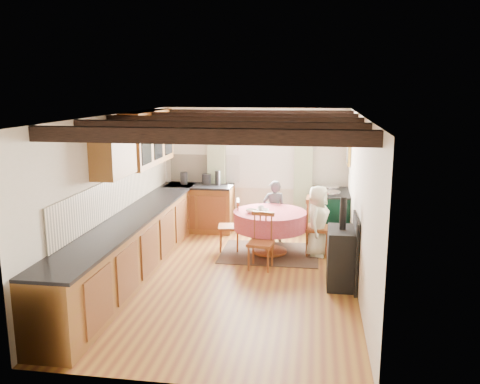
% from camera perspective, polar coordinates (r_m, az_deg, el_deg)
% --- Properties ---
extents(floor, '(3.60, 5.50, 0.00)m').
position_cam_1_polar(floor, '(7.59, -0.92, -9.77)').
color(floor, '#A8752C').
rests_on(floor, ground).
extents(ceiling, '(3.60, 5.50, 0.00)m').
position_cam_1_polar(ceiling, '(7.06, -0.98, 8.64)').
color(ceiling, white).
rests_on(ceiling, ground).
extents(wall_back, '(3.60, 0.00, 2.40)m').
position_cam_1_polar(wall_back, '(9.90, 1.69, 2.58)').
color(wall_back, silver).
rests_on(wall_back, ground).
extents(wall_front, '(3.60, 0.00, 2.40)m').
position_cam_1_polar(wall_front, '(4.65, -6.63, -8.32)').
color(wall_front, silver).
rests_on(wall_front, ground).
extents(wall_left, '(0.00, 5.50, 2.40)m').
position_cam_1_polar(wall_left, '(7.73, -14.22, -0.43)').
color(wall_left, silver).
rests_on(wall_left, ground).
extents(wall_right, '(0.00, 5.50, 2.40)m').
position_cam_1_polar(wall_right, '(7.16, 13.40, -1.35)').
color(wall_right, silver).
rests_on(wall_right, ground).
extents(beam_a, '(3.60, 0.16, 0.16)m').
position_cam_1_polar(beam_a, '(5.11, -4.73, 6.35)').
color(beam_a, black).
rests_on(beam_a, ceiling).
extents(beam_b, '(3.60, 0.16, 0.16)m').
position_cam_1_polar(beam_b, '(6.09, -2.56, 7.26)').
color(beam_b, black).
rests_on(beam_b, ceiling).
extents(beam_c, '(3.60, 0.16, 0.16)m').
position_cam_1_polar(beam_c, '(7.07, -0.98, 7.91)').
color(beam_c, black).
rests_on(beam_c, ceiling).
extents(beam_d, '(3.60, 0.16, 0.16)m').
position_cam_1_polar(beam_d, '(8.06, 0.22, 8.39)').
color(beam_d, black).
rests_on(beam_d, ceiling).
extents(beam_e, '(3.60, 0.16, 0.16)m').
position_cam_1_polar(beam_e, '(9.04, 1.15, 8.77)').
color(beam_e, black).
rests_on(beam_e, ceiling).
extents(splash_left, '(0.02, 4.50, 0.55)m').
position_cam_1_polar(splash_left, '(7.99, -13.27, 0.01)').
color(splash_left, beige).
rests_on(splash_left, wall_left).
extents(splash_back, '(1.40, 0.02, 0.55)m').
position_cam_1_polar(splash_back, '(10.05, -4.00, 2.69)').
color(splash_back, beige).
rests_on(splash_back, wall_back).
extents(base_cabinet_left, '(0.60, 5.30, 0.88)m').
position_cam_1_polar(base_cabinet_left, '(7.81, -11.90, -5.96)').
color(base_cabinet_left, brown).
rests_on(base_cabinet_left, floor).
extents(base_cabinet_back, '(1.30, 0.60, 0.88)m').
position_cam_1_polar(base_cabinet_back, '(9.95, -4.56, -1.88)').
color(base_cabinet_back, brown).
rests_on(base_cabinet_back, floor).
extents(worktop_left, '(0.64, 5.30, 0.04)m').
position_cam_1_polar(worktop_left, '(7.68, -11.91, -2.70)').
color(worktop_left, black).
rests_on(worktop_left, base_cabinet_left).
extents(worktop_back, '(1.30, 0.64, 0.04)m').
position_cam_1_polar(worktop_back, '(9.83, -4.64, 0.69)').
color(worktop_back, black).
rests_on(worktop_back, base_cabinet_back).
extents(wall_cabinet_glass, '(0.34, 1.80, 0.90)m').
position_cam_1_polar(wall_cabinet_glass, '(8.66, -10.38, 6.06)').
color(wall_cabinet_glass, brown).
rests_on(wall_cabinet_glass, wall_left).
extents(wall_cabinet_solid, '(0.34, 0.90, 0.70)m').
position_cam_1_polar(wall_cabinet_solid, '(7.28, -14.17, 4.42)').
color(wall_cabinet_solid, brown).
rests_on(wall_cabinet_solid, wall_left).
extents(window_frame, '(1.34, 0.03, 1.54)m').
position_cam_1_polar(window_frame, '(9.82, 2.27, 4.85)').
color(window_frame, white).
rests_on(window_frame, wall_back).
extents(window_pane, '(1.20, 0.01, 1.40)m').
position_cam_1_polar(window_pane, '(9.83, 2.28, 4.86)').
color(window_pane, white).
rests_on(window_pane, wall_back).
extents(curtain_left, '(0.35, 0.10, 2.10)m').
position_cam_1_polar(curtain_left, '(9.94, -2.68, 2.02)').
color(curtain_left, beige).
rests_on(curtain_left, wall_back).
extents(curtain_right, '(0.35, 0.10, 2.10)m').
position_cam_1_polar(curtain_right, '(9.76, 7.16, 1.75)').
color(curtain_right, beige).
rests_on(curtain_right, wall_back).
extents(curtain_rod, '(2.00, 0.03, 0.03)m').
position_cam_1_polar(curtain_rod, '(9.68, 2.25, 8.32)').
color(curtain_rod, black).
rests_on(curtain_rod, wall_back).
extents(wall_picture, '(0.04, 0.50, 0.60)m').
position_cam_1_polar(wall_picture, '(9.34, 12.25, 4.85)').
color(wall_picture, gold).
rests_on(wall_picture, wall_right).
extents(wall_plate, '(0.30, 0.02, 0.30)m').
position_cam_1_polar(wall_plate, '(9.74, 7.86, 5.28)').
color(wall_plate, silver).
rests_on(wall_plate, wall_back).
extents(rug, '(1.65, 1.28, 0.01)m').
position_cam_1_polar(rug, '(8.67, 3.38, -6.94)').
color(rug, '#4B3B29').
rests_on(rug, floor).
extents(dining_table, '(1.23, 1.23, 0.74)m').
position_cam_1_polar(dining_table, '(8.56, 3.41, -4.63)').
color(dining_table, '#C36483').
rests_on(dining_table, floor).
extents(chair_near, '(0.43, 0.44, 0.89)m').
position_cam_1_polar(chair_near, '(7.84, 2.35, -5.62)').
color(chair_near, brown).
rests_on(chair_near, floor).
extents(chair_left, '(0.46, 0.44, 0.90)m').
position_cam_1_polar(chair_left, '(8.72, -1.25, -3.76)').
color(chair_left, brown).
rests_on(chair_left, floor).
extents(chair_right, '(0.46, 0.44, 0.99)m').
position_cam_1_polar(chair_right, '(8.58, 8.78, -3.83)').
color(chair_right, brown).
rests_on(chair_right, floor).
extents(aga_range, '(0.67, 1.03, 0.95)m').
position_cam_1_polar(aga_range, '(9.35, 10.16, -2.69)').
color(aga_range, black).
rests_on(aga_range, floor).
extents(cast_iron_stove, '(0.39, 0.65, 1.30)m').
position_cam_1_polar(cast_iron_stove, '(7.26, 11.48, -5.57)').
color(cast_iron_stove, black).
rests_on(cast_iron_stove, floor).
extents(child_far, '(0.46, 0.35, 1.14)m').
position_cam_1_polar(child_far, '(9.20, 3.89, -2.19)').
color(child_far, '#484E57').
rests_on(child_far, floor).
extents(child_right, '(0.53, 0.67, 1.20)m').
position_cam_1_polar(child_right, '(8.50, 8.80, -3.26)').
color(child_right, white).
rests_on(child_right, floor).
extents(bowl_a, '(0.22, 0.22, 0.05)m').
position_cam_1_polar(bowl_a, '(8.41, 2.60, -2.13)').
color(bowl_a, silver).
rests_on(bowl_a, dining_table).
extents(bowl_b, '(0.26, 0.26, 0.06)m').
position_cam_1_polar(bowl_b, '(8.36, 1.30, -2.18)').
color(bowl_b, silver).
rests_on(bowl_b, dining_table).
extents(cup, '(0.12, 0.12, 0.10)m').
position_cam_1_polar(cup, '(8.43, 2.39, -1.92)').
color(cup, silver).
rests_on(cup, dining_table).
extents(canister_tall, '(0.14, 0.14, 0.24)m').
position_cam_1_polar(canister_tall, '(9.90, -6.38, 1.57)').
color(canister_tall, '#262628').
rests_on(canister_tall, worktop_back).
extents(canister_wide, '(0.18, 0.18, 0.20)m').
position_cam_1_polar(canister_wide, '(9.88, -3.81, 1.47)').
color(canister_wide, '#262628').
rests_on(canister_wide, worktop_back).
extents(canister_slim, '(0.10, 0.10, 0.28)m').
position_cam_1_polar(canister_slim, '(9.76, -2.55, 1.61)').
color(canister_slim, '#262628').
rests_on(canister_slim, worktop_back).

